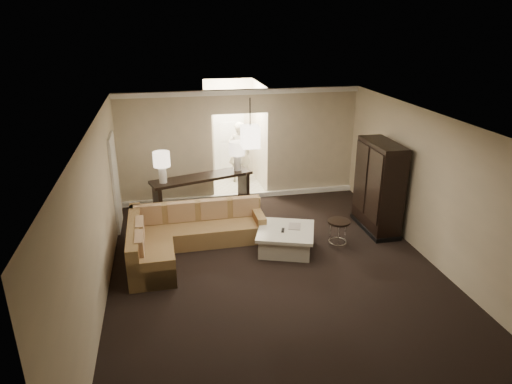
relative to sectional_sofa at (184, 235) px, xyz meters
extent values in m
plane|color=black|center=(1.62, -1.39, -0.33)|extent=(8.00, 8.00, 0.00)
cube|color=#BAAC8C|center=(1.62, 2.61, 1.07)|extent=(6.00, 0.04, 2.80)
cube|color=#BAAC8C|center=(1.62, -5.39, 1.07)|extent=(6.00, 0.04, 2.80)
cube|color=#BAAC8C|center=(-1.38, -1.39, 1.07)|extent=(0.04, 8.00, 2.80)
cube|color=#BAAC8C|center=(4.62, -1.39, 1.07)|extent=(0.04, 8.00, 2.80)
cube|color=silver|center=(1.62, -1.39, 2.47)|extent=(6.00, 8.00, 0.02)
cube|color=white|center=(1.62, 2.56, 2.40)|extent=(6.00, 0.10, 0.12)
cube|color=white|center=(1.62, 2.56, -0.27)|extent=(6.00, 0.10, 0.12)
cube|color=white|center=(-1.35, 1.41, 0.72)|extent=(0.05, 0.90, 2.10)
cube|color=silver|center=(1.62, 3.61, -0.33)|extent=(1.40, 2.00, 0.01)
cube|color=#F0E0C4|center=(0.92, 3.61, 1.07)|extent=(0.04, 2.00, 2.80)
cube|color=#F0E0C4|center=(2.32, 3.61, 1.07)|extent=(0.04, 2.00, 2.80)
cube|color=#F0E0C4|center=(1.62, 4.61, 1.07)|extent=(1.40, 0.04, 2.80)
cube|color=white|center=(1.62, 4.58, 0.72)|extent=(0.90, 0.05, 2.10)
cube|color=brown|center=(0.32, 0.30, -0.14)|extent=(2.74, 0.86, 0.38)
cube|color=brown|center=(-0.62, -0.76, -0.14)|extent=(0.84, 1.29, 0.38)
cube|color=brown|center=(0.32, 0.60, 0.27)|extent=(2.73, 0.26, 0.42)
cube|color=brown|center=(-0.92, -0.31, 0.27)|extent=(0.25, 2.19, 0.42)
cube|color=brown|center=(1.60, 0.32, -0.04)|extent=(0.19, 0.82, 0.56)
cube|color=brown|center=(-0.61, -1.31, -0.04)|extent=(0.82, 0.19, 0.56)
cube|color=#95734F|center=(-0.68, 0.54, 0.28)|extent=(0.57, 0.15, 0.42)
cube|color=#95734F|center=(0.00, 0.55, 0.28)|extent=(0.57, 0.15, 0.42)
cube|color=#95734F|center=(0.68, 0.56, 0.28)|extent=(0.57, 0.15, 0.42)
cube|color=#95734F|center=(1.36, 0.57, 0.28)|extent=(0.57, 0.15, 0.42)
cube|color=#95734F|center=(-0.82, -0.22, 0.28)|extent=(0.15, 0.55, 0.42)
cube|color=#95734F|center=(-0.81, -0.85, 0.28)|extent=(0.15, 0.55, 0.42)
cube|color=beige|center=(2.01, -0.39, -0.14)|extent=(1.27, 1.27, 0.38)
cube|color=beige|center=(2.01, -0.39, 0.08)|extent=(1.41, 1.41, 0.07)
cube|color=black|center=(1.94, -0.42, 0.13)|extent=(0.11, 0.18, 0.02)
cube|color=beige|center=(2.23, -0.28, 0.12)|extent=(0.34, 0.39, 0.01)
cube|color=black|center=(0.56, 1.81, 0.57)|extent=(2.47, 1.23, 0.07)
cube|color=black|center=(-0.49, 1.50, 0.11)|extent=(0.23, 0.50, 0.88)
cube|color=black|center=(1.61, 2.13, 0.11)|extent=(0.23, 0.50, 0.88)
cube|color=black|center=(0.56, 1.81, -0.19)|extent=(2.35, 1.14, 0.04)
cube|color=black|center=(4.22, 0.16, 0.67)|extent=(0.55, 1.32, 1.98)
cube|color=black|center=(3.94, -0.17, 0.81)|extent=(0.03, 0.59, 1.51)
cube|color=black|center=(3.94, 0.49, 0.81)|extent=(0.03, 0.59, 1.51)
cube|color=black|center=(4.22, 0.16, -0.28)|extent=(0.59, 1.38, 0.09)
cylinder|color=black|center=(3.10, -0.46, 0.22)|extent=(0.46, 0.46, 0.04)
torus|color=silver|center=(3.10, -0.46, -0.22)|extent=(0.38, 0.38, 0.02)
cylinder|color=silver|center=(3.27, -0.43, -0.06)|extent=(0.02, 0.02, 0.54)
cylinder|color=silver|center=(2.98, -0.33, -0.06)|extent=(0.02, 0.02, 0.54)
cylinder|color=silver|center=(3.05, -0.63, -0.06)|extent=(0.02, 0.02, 0.54)
cylinder|color=white|center=(-0.33, 1.54, 0.80)|extent=(0.18, 0.18, 0.38)
cylinder|color=#FCE0BD|center=(-0.33, 1.54, 1.15)|extent=(0.37, 0.37, 0.33)
cylinder|color=white|center=(1.45, 2.09, 0.80)|extent=(0.18, 0.18, 0.38)
cylinder|color=#FCE0BD|center=(1.45, 2.09, 1.15)|extent=(0.37, 0.37, 0.33)
cylinder|color=black|center=(1.62, 1.31, 2.17)|extent=(0.02, 0.02, 0.60)
cube|color=#FFE7C6|center=(1.62, 1.31, 1.62)|extent=(0.38, 0.38, 0.48)
imported|color=beige|center=(1.80, 3.87, 0.63)|extent=(0.75, 0.55, 1.92)
camera|label=1|loc=(-0.23, -8.33, 4.10)|focal=32.00mm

